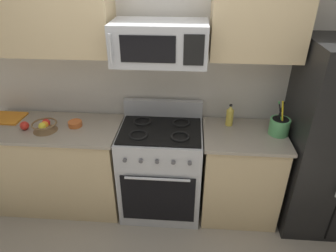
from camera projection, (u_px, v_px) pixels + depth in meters
name	position (u px, v px, depth m)	size (l,w,h in m)	color
wall_back	(164.00, 76.00, 2.88)	(8.00, 0.10, 2.60)	beige
counter_left	(61.00, 166.00, 3.04)	(1.25, 0.60, 0.91)	tan
range_oven	(161.00, 169.00, 2.96)	(0.76, 0.64, 1.09)	#B2B5BA
counter_right	(239.00, 174.00, 2.92)	(0.74, 0.60, 0.91)	tan
refrigerator	(334.00, 142.00, 2.65)	(0.76, 0.71, 1.75)	black
microwave	(160.00, 43.00, 2.38)	(0.75, 0.44, 0.32)	#B2B5BA
upper_cabinets_left	(35.00, 5.00, 2.43)	(1.24, 0.34, 0.79)	tan
upper_cabinets_right	(260.00, 7.00, 2.31)	(0.73, 0.34, 0.79)	tan
utensil_crock	(279.00, 126.00, 2.66)	(0.17, 0.17, 0.33)	#59AD66
fruit_basket	(45.00, 126.00, 2.73)	(0.22, 0.22, 0.10)	brown
apple_loose	(25.00, 126.00, 2.75)	(0.08, 0.08, 0.08)	red
cutting_board	(6.00, 118.00, 2.95)	(0.34, 0.25, 0.02)	orange
bottle_oil	(230.00, 116.00, 2.80)	(0.07, 0.07, 0.21)	gold
prep_bowl	(75.00, 124.00, 2.81)	(0.13, 0.13, 0.05)	#D1662D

